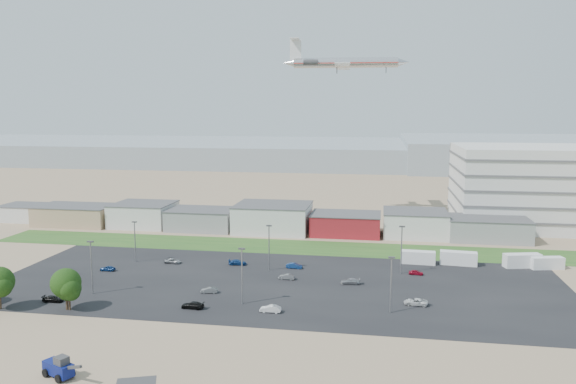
% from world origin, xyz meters
% --- Properties ---
extents(ground, '(700.00, 700.00, 0.00)m').
position_xyz_m(ground, '(0.00, 0.00, 0.00)').
color(ground, '#8D7359').
rests_on(ground, ground).
extents(parking_lot, '(120.00, 50.00, 0.01)m').
position_xyz_m(parking_lot, '(5.00, 20.00, 0.01)').
color(parking_lot, black).
rests_on(parking_lot, ground).
extents(grass_strip, '(160.00, 16.00, 0.02)m').
position_xyz_m(grass_strip, '(0.00, 52.00, 0.01)').
color(grass_strip, '#27551F').
rests_on(grass_strip, ground).
extents(hills_backdrop, '(700.00, 200.00, 9.00)m').
position_xyz_m(hills_backdrop, '(40.00, 315.00, 4.50)').
color(hills_backdrop, gray).
rests_on(hills_backdrop, ground).
extents(building_row, '(170.00, 20.00, 8.00)m').
position_xyz_m(building_row, '(-17.00, 71.00, 4.00)').
color(building_row, silver).
rests_on(building_row, ground).
extents(telehandler, '(7.93, 5.46, 3.16)m').
position_xyz_m(telehandler, '(-16.66, -26.57, 1.58)').
color(telehandler, '#0B155A').
rests_on(telehandler, ground).
extents(box_trailer_a, '(8.19, 2.99, 3.02)m').
position_xyz_m(box_trailer_a, '(35.12, 40.68, 1.51)').
color(box_trailer_a, silver).
rests_on(box_trailer_a, ground).
extents(box_trailer_b, '(8.66, 3.46, 3.17)m').
position_xyz_m(box_trailer_b, '(44.49, 41.17, 1.58)').
color(box_trailer_b, silver).
rests_on(box_trailer_b, ground).
extents(box_trailer_c, '(8.82, 4.58, 3.16)m').
position_xyz_m(box_trailer_c, '(58.86, 41.48, 1.58)').
color(box_trailer_c, silver).
rests_on(box_trailer_c, ground).
extents(box_trailer_d, '(7.72, 3.86, 2.77)m').
position_xyz_m(box_trailer_d, '(64.15, 41.00, 1.39)').
color(box_trailer_d, silver).
rests_on(box_trailer_d, ground).
extents(tree_right, '(5.84, 5.84, 8.76)m').
position_xyz_m(tree_right, '(-30.05, -2.14, 4.38)').
color(tree_right, black).
rests_on(tree_right, ground).
extents(tree_near, '(4.75, 4.75, 7.12)m').
position_xyz_m(tree_near, '(-29.46, -2.24, 3.56)').
color(tree_near, black).
rests_on(tree_near, ground).
extents(lightpole_front_l, '(1.26, 0.52, 10.70)m').
position_xyz_m(lightpole_front_l, '(-29.99, 7.05, 5.35)').
color(lightpole_front_l, slate).
rests_on(lightpole_front_l, ground).
extents(lightpole_front_m, '(1.26, 0.53, 10.75)m').
position_xyz_m(lightpole_front_m, '(0.81, 6.30, 5.37)').
color(lightpole_front_m, slate).
rests_on(lightpole_front_m, ground).
extents(lightpole_front_r, '(1.22, 0.51, 10.34)m').
position_xyz_m(lightpole_front_r, '(28.30, 6.12, 5.17)').
color(lightpole_front_r, slate).
rests_on(lightpole_front_r, ground).
extents(lightpole_back_l, '(1.16, 0.49, 9.90)m').
position_xyz_m(lightpole_back_l, '(-31.84, 30.84, 4.95)').
color(lightpole_back_l, slate).
rests_on(lightpole_back_l, ground).
extents(lightpole_back_m, '(1.23, 0.51, 10.47)m').
position_xyz_m(lightpole_back_m, '(1.31, 29.19, 5.24)').
color(lightpole_back_m, slate).
rests_on(lightpole_back_m, ground).
extents(lightpole_back_r, '(1.27, 0.53, 10.84)m').
position_xyz_m(lightpole_back_r, '(30.89, 31.55, 5.42)').
color(lightpole_back_r, slate).
rests_on(lightpole_back_r, ground).
extents(airliner, '(43.98, 31.43, 12.48)m').
position_xyz_m(airliner, '(13.27, 99.67, 52.04)').
color(airliner, silver).
extents(parked_car_0, '(4.62, 2.56, 1.22)m').
position_xyz_m(parked_car_0, '(33.04, 11.02, 0.61)').
color(parked_car_0, silver).
rests_on(parked_car_0, ground).
extents(parked_car_3, '(4.38, 2.01, 1.24)m').
position_xyz_m(parked_car_3, '(-7.58, 2.27, 0.62)').
color(parked_car_3, black).
rests_on(parked_car_3, ground).
extents(parked_car_4, '(3.52, 1.63, 1.12)m').
position_xyz_m(parked_car_4, '(-7.27, 11.34, 0.56)').
color(parked_car_4, '#595B5E').
rests_on(parked_car_4, ground).
extents(parked_car_5, '(3.47, 1.41, 1.18)m').
position_xyz_m(parked_car_5, '(-34.82, 22.50, 0.59)').
color(parked_car_5, navy).
rests_on(parked_car_5, ground).
extents(parked_car_6, '(4.42, 2.12, 1.24)m').
position_xyz_m(parked_car_6, '(-6.94, 32.34, 0.62)').
color(parked_car_6, navy).
rests_on(parked_car_6, ground).
extents(parked_car_7, '(3.63, 1.53, 1.17)m').
position_xyz_m(parked_car_7, '(6.49, 22.92, 0.58)').
color(parked_car_7, '#595B5E').
rests_on(parked_car_7, ground).
extents(parked_car_8, '(3.28, 1.54, 1.08)m').
position_xyz_m(parked_car_8, '(34.17, 31.12, 0.54)').
color(parked_car_8, maroon).
rests_on(parked_car_8, ground).
extents(parked_car_9, '(4.07, 1.93, 1.12)m').
position_xyz_m(parked_car_9, '(-22.59, 31.11, 0.56)').
color(parked_car_9, '#A5A5AA').
rests_on(parked_car_9, ground).
extents(parked_car_10, '(4.04, 1.80, 1.15)m').
position_xyz_m(parked_car_10, '(-35.01, 1.23, 0.58)').
color(parked_car_10, black).
rests_on(parked_car_10, ground).
extents(parked_car_11, '(3.81, 1.52, 1.23)m').
position_xyz_m(parked_car_11, '(6.72, 31.65, 0.62)').
color(parked_car_11, navy).
rests_on(parked_car_11, ground).
extents(parked_car_12, '(4.31, 2.14, 1.20)m').
position_xyz_m(parked_car_12, '(20.21, 21.88, 0.60)').
color(parked_car_12, '#A5A5AA').
rests_on(parked_car_12, ground).
extents(parked_car_13, '(3.88, 1.39, 1.28)m').
position_xyz_m(parked_car_13, '(6.95, 2.75, 0.64)').
color(parked_car_13, silver).
rests_on(parked_car_13, ground).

